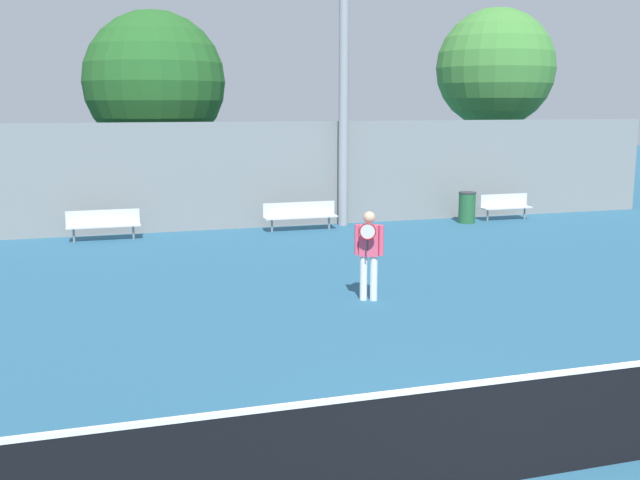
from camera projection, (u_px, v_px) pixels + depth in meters
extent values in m
cube|color=black|center=(507.00, 432.00, 7.28)|extent=(11.20, 0.03, 1.04)
cube|color=white|center=(509.00, 379.00, 7.19)|extent=(11.20, 0.04, 0.05)
cylinder|color=silver|center=(363.00, 278.00, 14.15)|extent=(0.14, 0.14, 0.86)
cylinder|color=silver|center=(374.00, 278.00, 14.12)|extent=(0.14, 0.14, 0.86)
cube|color=#DB4C6B|center=(369.00, 240.00, 14.00)|extent=(0.41, 0.34, 0.59)
cylinder|color=#DB4C6B|center=(357.00, 240.00, 14.04)|extent=(0.10, 0.10, 0.57)
cylinder|color=#DB4C6B|center=(381.00, 240.00, 13.96)|extent=(0.10, 0.10, 0.57)
sphere|color=#DBAD89|center=(369.00, 217.00, 13.92)|extent=(0.22, 0.22, 0.22)
cylinder|color=black|center=(368.00, 245.00, 13.74)|extent=(0.03, 0.03, 0.22)
torus|color=red|center=(368.00, 231.00, 13.69)|extent=(0.29, 0.16, 0.31)
cylinder|color=silver|center=(368.00, 231.00, 13.69)|extent=(0.24, 0.12, 0.27)
cube|color=silver|center=(506.00, 208.00, 23.86)|extent=(1.67, 0.40, 0.04)
cylinder|color=gray|center=(488.00, 215.00, 23.71)|extent=(0.06, 0.06, 0.38)
cylinder|color=gray|center=(524.00, 213.00, 24.10)|extent=(0.06, 0.06, 0.38)
cube|color=silver|center=(504.00, 200.00, 23.99)|extent=(1.67, 0.04, 0.40)
cube|color=silver|center=(104.00, 226.00, 20.27)|extent=(1.95, 0.40, 0.04)
cylinder|color=gray|center=(74.00, 235.00, 20.08)|extent=(0.06, 0.06, 0.38)
cylinder|color=gray|center=(133.00, 232.00, 20.54)|extent=(0.06, 0.06, 0.38)
cube|color=silver|center=(103.00, 217.00, 20.40)|extent=(1.95, 0.04, 0.40)
cube|color=silver|center=(301.00, 217.00, 21.88)|extent=(2.18, 0.40, 0.04)
cylinder|color=gray|center=(272.00, 226.00, 21.67)|extent=(0.06, 0.06, 0.38)
cylinder|color=gray|center=(329.00, 223.00, 22.18)|extent=(0.06, 0.06, 0.38)
cube|color=silver|center=(299.00, 209.00, 22.01)|extent=(2.18, 0.04, 0.40)
cylinder|color=#939399|center=(344.00, 26.00, 21.91)|extent=(0.29, 0.29, 11.86)
cylinder|color=#235B33|center=(467.00, 208.00, 23.34)|extent=(0.52, 0.52, 0.93)
cylinder|color=#333338|center=(468.00, 193.00, 23.25)|extent=(0.55, 0.55, 0.04)
cube|color=gray|center=(223.00, 176.00, 21.96)|extent=(29.05, 0.06, 3.16)
cylinder|color=brown|center=(492.00, 159.00, 28.57)|extent=(0.44, 0.44, 3.22)
sphere|color=#428438|center=(495.00, 68.00, 27.96)|extent=(4.41, 4.41, 4.41)
cylinder|color=brown|center=(158.00, 177.00, 24.81)|extent=(0.46, 0.46, 2.54)
sphere|color=#235B23|center=(155.00, 82.00, 24.25)|extent=(4.57, 4.57, 4.57)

